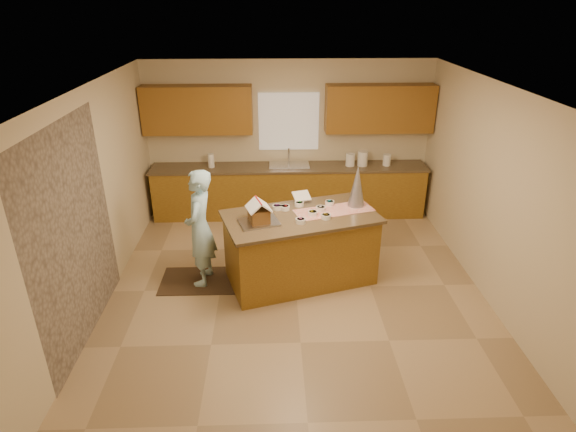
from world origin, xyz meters
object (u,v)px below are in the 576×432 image
object	(u,v)px
island_base	(300,249)
boy	(200,228)
tinsel_tree	(357,186)
gingerbread_house	(259,213)

from	to	relation	value
island_base	boy	xyz separation A→B (m)	(-1.35, -0.01, 0.36)
island_base	tinsel_tree	size ratio (longest dim) A/B	3.27
island_base	gingerbread_house	distance (m)	0.88
gingerbread_house	boy	bearing A→B (deg)	165.44
boy	gingerbread_house	bearing A→B (deg)	81.27
island_base	boy	world-z (taller)	boy
boy	island_base	bearing A→B (deg)	96.47
island_base	tinsel_tree	distance (m)	1.17
island_base	tinsel_tree	world-z (taller)	tinsel_tree
gingerbread_house	tinsel_tree	bearing A→B (deg)	21.11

